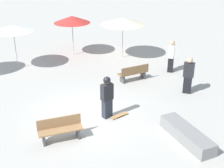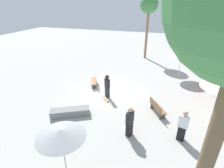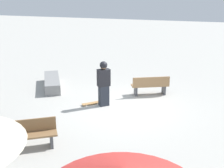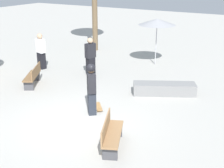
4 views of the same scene
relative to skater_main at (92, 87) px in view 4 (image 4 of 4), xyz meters
The scene contains 9 objects.
ground_plane 1.22m from the skater_main, 86.46° to the right, with size 60.00×60.00×0.00m, color #B2AFA8.
skater_main is the anchor object (origin of this frame).
skateboard 1.04m from the skater_main, 96.96° to the left, with size 0.68×0.73×0.07m.
concrete_ledge 3.41m from the skater_main, 63.67° to the left, with size 2.49×1.74×0.46m.
bench_near 2.37m from the skater_main, 42.65° to the right, with size 1.04×1.64×0.85m.
bench_far 3.98m from the skater_main, 164.01° to the left, with size 1.20×1.60×0.85m.
shade_umbrella_grey 6.94m from the skater_main, 94.64° to the left, with size 1.90×1.90×2.41m.
bystander_watching 4.42m from the skater_main, 124.86° to the left, with size 0.38×0.54×1.78m.
bystander_far 6.07m from the skater_main, 148.90° to the left, with size 0.54×0.38×1.80m.
Camera 4 is at (5.58, -7.39, 4.67)m, focal length 50.00 mm.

